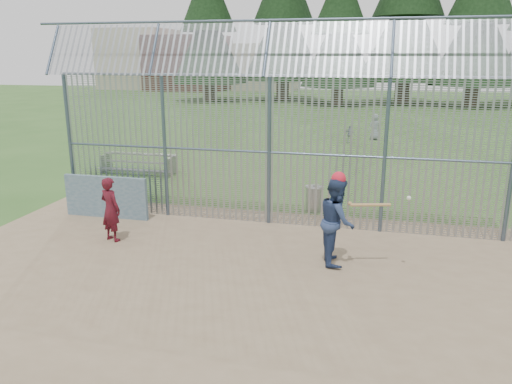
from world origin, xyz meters
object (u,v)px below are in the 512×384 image
(dugout_wall, at_px, (106,197))
(onlooker, at_px, (110,209))
(bleacher, at_px, (138,163))
(trash_can, at_px, (314,198))
(batter, at_px, (337,221))

(dugout_wall, relative_size, onlooker, 1.54)
(onlooker, bearing_deg, bleacher, -48.04)
(dugout_wall, distance_m, trash_can, 6.05)
(onlooker, height_order, bleacher, onlooker)
(trash_can, bearing_deg, batter, -76.03)
(bleacher, bearing_deg, trash_can, -24.00)
(onlooker, bearing_deg, dugout_wall, -36.39)
(batter, height_order, bleacher, batter)
(dugout_wall, relative_size, trash_can, 3.05)
(bleacher, bearing_deg, onlooker, -68.44)
(batter, relative_size, onlooker, 1.20)
(batter, bearing_deg, dugout_wall, 64.52)
(dugout_wall, bearing_deg, batter, -14.62)
(onlooker, bearing_deg, trash_can, -120.49)
(onlooker, xyz_separation_m, bleacher, (-2.77, 7.02, -0.42))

